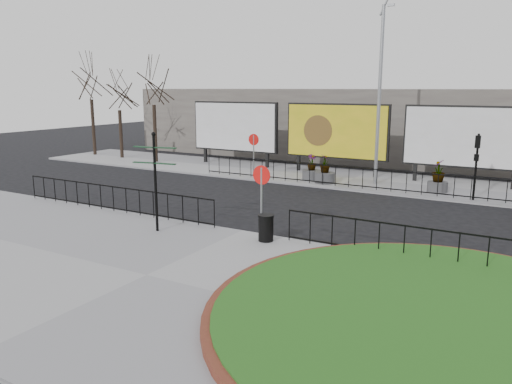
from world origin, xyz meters
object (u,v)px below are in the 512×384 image
Objects in this scene: fingerpost_sign at (155,172)px; planter_a at (312,171)px; planter_b at (325,173)px; planter_c at (438,179)px; billboard_mid at (336,132)px; litter_bin at (266,228)px; lamp_post at (380,93)px.

planter_a is (0.68, 12.00, -1.66)m from fingerpost_sign.
planter_c reaches higher than planter_b.
planter_b is 0.96× the size of planter_c.
planter_b is 5.69m from planter_c.
planter_b is at bearing -27.34° from planter_a.
litter_bin is at bearing -78.30° from billboard_mid.
planter_a is 0.89× the size of planter_c.
billboard_mid reaches higher than planter_a.
lamp_post is at bearing 64.37° from fingerpost_sign.
planter_c is (6.66, 0.02, 0.16)m from planter_a.
fingerpost_sign is 4.35m from litter_bin.
planter_a reaches higher than litter_bin.
fingerpost_sign reaches higher than litter_bin.
planter_b is at bearing -79.20° from billboard_mid.
lamp_post is at bearing 23.84° from planter_b.
billboard_mid is 6.98m from planter_c.
planter_c is (6.25, -2.51, -1.86)m from billboard_mid.
fingerpost_sign is 2.21× the size of planter_c.
lamp_post reaches higher than planter_a.
planter_b is at bearing -156.16° from lamp_post.
planter_c reaches higher than litter_bin.
fingerpost_sign is 11.72m from planter_b.
billboard_mid is at bearing 158.13° from planter_c.
fingerpost_sign is at bearing -98.29° from planter_b.
planter_c is (5.67, 0.54, 0.11)m from planter_b.
litter_bin is 11.57m from planter_a.
fingerpost_sign is 3.93× the size of litter_bin.
planter_b reaches higher than litter_bin.
planter_c is at bearing 5.41° from planter_b.
fingerpost_sign reaches higher than planter_c.
fingerpost_sign is at bearing -94.30° from billboard_mid.
lamp_post reaches higher than billboard_mid.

